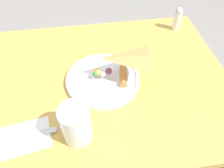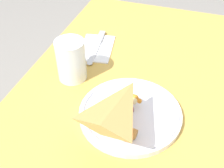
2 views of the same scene
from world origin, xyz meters
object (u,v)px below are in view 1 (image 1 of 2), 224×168
(plate_pizza, at_px, (103,78))
(salt_shaker, at_px, (177,19))
(dining_table, at_px, (81,102))
(milk_glass, at_px, (76,125))
(butter_knife, at_px, (18,138))
(napkin_folded, at_px, (22,138))

(plate_pizza, xyz_separation_m, salt_shaker, (0.36, 0.27, 0.04))
(dining_table, distance_m, salt_shaker, 0.54)
(milk_glass, bearing_deg, butter_knife, 175.84)
(dining_table, relative_size, plate_pizza, 4.21)
(milk_glass, height_order, napkin_folded, milk_glass)
(napkin_folded, bearing_deg, dining_table, 49.79)
(plate_pizza, xyz_separation_m, napkin_folded, (-0.25, -0.19, -0.01))
(napkin_folded, height_order, salt_shaker, salt_shaker)
(milk_glass, bearing_deg, plate_pizza, 64.35)
(butter_knife, height_order, salt_shaker, salt_shaker)
(napkin_folded, xyz_separation_m, butter_knife, (-0.01, -0.00, 0.00))
(plate_pizza, distance_m, milk_glass, 0.22)
(milk_glass, xyz_separation_m, salt_shaker, (0.45, 0.47, -0.00))
(plate_pizza, distance_m, salt_shaker, 0.45)
(dining_table, xyz_separation_m, napkin_folded, (-0.17, -0.20, 0.12))
(dining_table, height_order, napkin_folded, napkin_folded)
(dining_table, distance_m, napkin_folded, 0.28)
(butter_knife, bearing_deg, napkin_folded, -0.00)
(butter_knife, bearing_deg, milk_glass, -11.45)
(plate_pizza, relative_size, napkin_folded, 1.48)
(napkin_folded, bearing_deg, salt_shaker, 36.52)
(milk_glass, distance_m, salt_shaker, 0.65)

